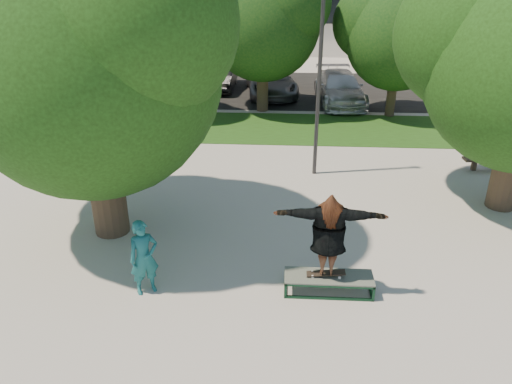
# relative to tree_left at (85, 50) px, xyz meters

# --- Properties ---
(ground) EXTENTS (120.00, 120.00, 0.00)m
(ground) POSITION_rel_tree_left_xyz_m (4.29, -1.09, -4.42)
(ground) COLOR #A6A098
(ground) RESTS_ON ground
(grass_strip) EXTENTS (30.00, 4.00, 0.02)m
(grass_strip) POSITION_rel_tree_left_xyz_m (5.29, 8.41, -4.41)
(grass_strip) COLOR #1F3E11
(grass_strip) RESTS_ON ground
(asphalt_strip) EXTENTS (40.00, 8.00, 0.01)m
(asphalt_strip) POSITION_rel_tree_left_xyz_m (4.29, 14.91, -4.42)
(asphalt_strip) COLOR black
(asphalt_strip) RESTS_ON ground
(tree_left) EXTENTS (6.96, 5.95, 7.12)m
(tree_left) POSITION_rel_tree_left_xyz_m (0.00, 0.00, 0.00)
(tree_left) COLOR #38281E
(tree_left) RESTS_ON ground
(bg_tree_left) EXTENTS (5.28, 4.51, 5.77)m
(bg_tree_left) POSITION_rel_tree_left_xyz_m (-2.28, 9.98, -0.69)
(bg_tree_left) COLOR #38281E
(bg_tree_left) RESTS_ON ground
(bg_tree_mid) EXTENTS (5.76, 4.92, 6.24)m
(bg_tree_mid) POSITION_rel_tree_left_xyz_m (3.22, 10.98, -0.41)
(bg_tree_mid) COLOR #38281E
(bg_tree_mid) RESTS_ON ground
(bg_tree_right) EXTENTS (5.04, 4.31, 5.43)m
(bg_tree_right) POSITION_rel_tree_left_xyz_m (8.73, 10.47, -0.93)
(bg_tree_right) COLOR #38281E
(bg_tree_right) RESTS_ON ground
(lamppost) EXTENTS (0.25, 0.15, 6.11)m
(lamppost) POSITION_rel_tree_left_xyz_m (5.29, 3.91, -1.27)
(lamppost) COLOR #2D2D30
(lamppost) RESTS_ON ground
(grind_box) EXTENTS (1.80, 0.60, 0.38)m
(grind_box) POSITION_rel_tree_left_xyz_m (5.31, -2.26, -4.23)
(grind_box) COLOR #113320
(grind_box) RESTS_ON ground
(skater_rig) EXTENTS (2.18, 0.64, 1.84)m
(skater_rig) POSITION_rel_tree_left_xyz_m (5.24, -2.26, -3.09)
(skater_rig) COLOR white
(skater_rig) RESTS_ON grind_box
(bystander) EXTENTS (0.71, 0.64, 1.62)m
(bystander) POSITION_rel_tree_left_xyz_m (1.60, -2.48, -3.61)
(bystander) COLOR #1A6064
(bystander) RESTS_ON ground
(bench) EXTENTS (2.72, 0.60, 0.41)m
(bench) POSITION_rel_tree_left_xyz_m (11.41, 4.57, -4.08)
(bench) COLOR #443629
(bench) RESTS_ON ground
(car_silver_a) EXTENTS (2.09, 4.71, 1.58)m
(car_silver_a) POSITION_rel_tree_left_xyz_m (-1.95, 15.14, -3.63)
(car_silver_a) COLOR #B8B9BE
(car_silver_a) RESTS_ON asphalt_strip
(car_dark) EXTENTS (1.35, 3.87, 1.27)m
(car_dark) POSITION_rel_tree_left_xyz_m (0.97, 14.74, -3.78)
(car_dark) COLOR black
(car_dark) RESTS_ON asphalt_strip
(car_grey) EXTENTS (2.87, 5.12, 1.35)m
(car_grey) POSITION_rel_tree_left_xyz_m (3.57, 13.73, -3.75)
(car_grey) COLOR slate
(car_grey) RESTS_ON asphalt_strip
(car_silver_b) EXTENTS (2.36, 4.97, 1.40)m
(car_silver_b) POSITION_rel_tree_left_xyz_m (6.81, 12.41, -3.72)
(car_silver_b) COLOR silver
(car_silver_b) RESTS_ON asphalt_strip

